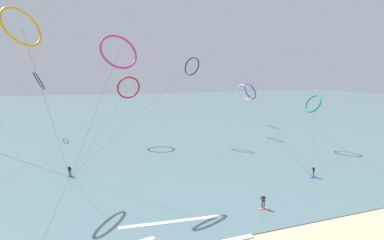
% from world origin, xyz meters
% --- Properties ---
extents(sea_water, '(400.00, 200.00, 0.08)m').
position_xyz_m(sea_water, '(0.00, 106.24, 0.04)').
color(sea_water, slate).
rests_on(sea_water, ground).
extents(surfer_cobalt, '(1.40, 0.73, 1.70)m').
position_xyz_m(surfer_cobalt, '(17.08, 15.86, 0.82)').
color(surfer_cobalt, '#2647B7').
rests_on(surfer_cobalt, ground).
extents(surfer_coral, '(1.40, 0.66, 1.70)m').
position_xyz_m(surfer_coral, '(4.94, 10.15, 0.82)').
color(surfer_coral, '#EA7260').
rests_on(surfer_coral, ground).
extents(surfer_teal, '(1.40, 0.72, 1.70)m').
position_xyz_m(surfer_teal, '(-17.25, 26.93, 0.82)').
color(surfer_teal, teal).
rests_on(surfer_teal, ground).
extents(kite_magenta, '(10.17, 9.18, 19.83)m').
position_xyz_m(kite_magenta, '(-9.67, 19.70, 17.70)').
color(kite_magenta, '#CC288E').
rests_on(kite_magenta, ground).
extents(kite_navy, '(4.11, 49.69, 15.90)m').
position_xyz_m(kite_navy, '(-27.42, 58.05, 13.61)').
color(kite_navy, navy).
rests_on(kite_navy, ground).
extents(kite_violet, '(3.94, 49.74, 12.74)m').
position_xyz_m(kite_violet, '(29.18, 55.92, 10.20)').
color(kite_violet, purple).
rests_on(kite_violet, ground).
extents(kite_charcoal, '(24.97, 16.05, 18.88)m').
position_xyz_m(kite_charcoal, '(6.01, 40.78, 16.84)').
color(kite_charcoal, black).
rests_on(kite_charcoal, ground).
extents(kite_amber, '(5.97, 5.39, 23.17)m').
position_xyz_m(kite_amber, '(-20.80, 24.25, 20.73)').
color(kite_amber, orange).
rests_on(kite_amber, ground).
extents(kite_ivory, '(5.28, 30.09, 12.94)m').
position_xyz_m(kite_ivory, '(20.44, 43.30, 10.87)').
color(kite_ivory, silver).
rests_on(kite_ivory, ground).
extents(kite_crimson, '(12.79, 18.82, 14.80)m').
position_xyz_m(kite_crimson, '(-7.17, 44.17, 12.33)').
color(kite_crimson, red).
rests_on(kite_crimson, ground).
extents(kite_emerald, '(11.99, 15.02, 11.19)m').
position_xyz_m(kite_emerald, '(27.89, 28.80, 9.31)').
color(kite_emerald, '#199351').
rests_on(kite_emerald, ground).
extents(wave_crest_far, '(10.63, 1.43, 0.12)m').
position_xyz_m(wave_crest_far, '(-5.50, 10.57, 0.06)').
color(wave_crest_far, white).
rests_on(wave_crest_far, ground).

